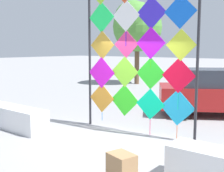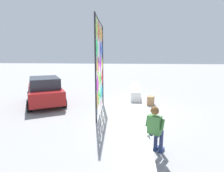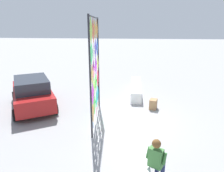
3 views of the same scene
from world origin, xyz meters
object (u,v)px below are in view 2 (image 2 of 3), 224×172
object	(u,v)px
kite_display_rack	(100,62)
seated_vendor	(156,127)
cardboard_box_large	(151,101)
parked_car	(45,90)

from	to	relation	value
kite_display_rack	seated_vendor	size ratio (longest dim) A/B	3.10
kite_display_rack	cardboard_box_large	distance (m)	3.83
parked_car	cardboard_box_large	bearing A→B (deg)	-86.07
kite_display_rack	seated_vendor	xyz separation A→B (m)	(-3.88, -2.32, -1.65)
kite_display_rack	seated_vendor	bearing A→B (deg)	-149.17
kite_display_rack	cardboard_box_large	xyz separation A→B (m)	(1.49, -2.72, -2.25)
parked_car	cardboard_box_large	world-z (taller)	parked_car
parked_car	cardboard_box_large	distance (m)	6.31
seated_vendor	parked_car	bearing A→B (deg)	49.88
seated_vendor	kite_display_rack	bearing A→B (deg)	30.83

